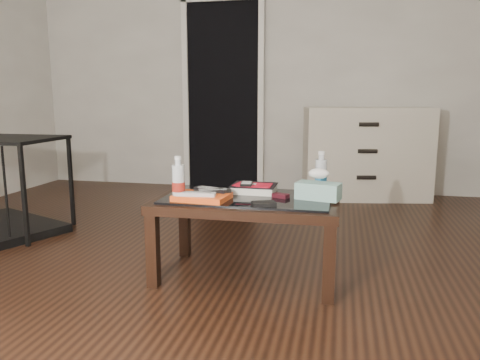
% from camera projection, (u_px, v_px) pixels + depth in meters
% --- Properties ---
extents(ground, '(5.00, 5.00, 0.00)m').
position_uv_depth(ground, '(188.00, 267.00, 2.80)').
color(ground, black).
rests_on(ground, ground).
extents(doorway, '(0.90, 0.08, 2.07)m').
position_uv_depth(doorway, '(223.00, 95.00, 5.08)').
color(doorway, black).
rests_on(doorway, ground).
extents(coffee_table, '(1.00, 0.60, 0.46)m').
position_uv_depth(coffee_table, '(248.00, 208.00, 2.60)').
color(coffee_table, black).
rests_on(coffee_table, ground).
extents(dresser, '(1.27, 0.71, 0.90)m').
position_uv_depth(dresser, '(366.00, 153.00, 4.63)').
color(dresser, beige).
rests_on(dresser, ground).
extents(magazines, '(0.30, 0.24, 0.03)m').
position_uv_depth(magazines, '(202.00, 197.00, 2.50)').
color(magazines, '#F25016').
rests_on(magazines, coffee_table).
extents(remote_silver, '(0.20, 0.07, 0.02)m').
position_uv_depth(remote_silver, '(196.00, 194.00, 2.45)').
color(remote_silver, silver).
rests_on(remote_silver, magazines).
extents(remote_black_front, '(0.20, 0.13, 0.02)m').
position_uv_depth(remote_black_front, '(213.00, 191.00, 2.53)').
color(remote_black_front, black).
rests_on(remote_black_front, magazines).
extents(remote_black_back, '(0.21, 0.11, 0.02)m').
position_uv_depth(remote_black_back, '(211.00, 189.00, 2.57)').
color(remote_black_back, black).
rests_on(remote_black_back, magazines).
extents(textbook, '(0.25, 0.20, 0.05)m').
position_uv_depth(textbook, '(254.00, 188.00, 2.69)').
color(textbook, black).
rests_on(textbook, coffee_table).
extents(dvd_mailers, '(0.21, 0.16, 0.01)m').
position_uv_depth(dvd_mailers, '(252.00, 184.00, 2.67)').
color(dvd_mailers, red).
rests_on(dvd_mailers, textbook).
extents(ipod, '(0.08, 0.11, 0.02)m').
position_uv_depth(ipod, '(247.00, 184.00, 2.64)').
color(ipod, black).
rests_on(ipod, dvd_mailers).
extents(flip_phone, '(0.10, 0.08, 0.02)m').
position_uv_depth(flip_phone, '(281.00, 196.00, 2.55)').
color(flip_phone, black).
rests_on(flip_phone, coffee_table).
extents(wallet, '(0.14, 0.11, 0.02)m').
position_uv_depth(wallet, '(264.00, 204.00, 2.37)').
color(wallet, black).
rests_on(wallet, coffee_table).
extents(water_bottle_left, '(0.08, 0.08, 0.24)m').
position_uv_depth(water_bottle_left, '(178.00, 178.00, 2.46)').
color(water_bottle_left, silver).
rests_on(water_bottle_left, coffee_table).
extents(water_bottle_right, '(0.08, 0.08, 0.24)m').
position_uv_depth(water_bottle_right, '(321.00, 172.00, 2.67)').
color(water_bottle_right, silver).
rests_on(water_bottle_right, coffee_table).
extents(tissue_box, '(0.25, 0.17, 0.09)m').
position_uv_depth(tissue_box, '(318.00, 191.00, 2.51)').
color(tissue_box, '#227C74').
rests_on(tissue_box, coffee_table).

